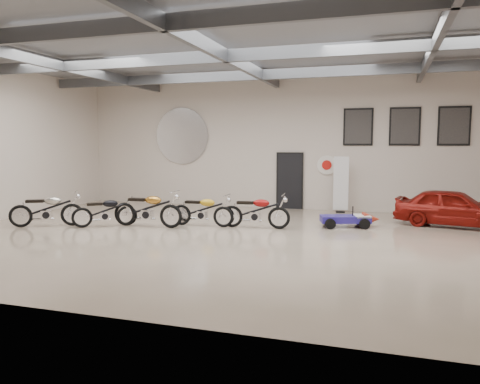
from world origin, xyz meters
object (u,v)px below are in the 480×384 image
(vintage_car, at_px, (453,208))
(motorcycle_yellow, at_px, (202,210))
(motorcycle_silver, at_px, (46,209))
(motorcycle_gold, at_px, (147,208))
(motorcycle_red, at_px, (255,211))
(motorcycle_black, at_px, (105,211))
(banner_stand, at_px, (341,185))
(go_kart, at_px, (350,216))

(vintage_car, bearing_deg, motorcycle_yellow, 119.56)
(motorcycle_silver, xyz_separation_m, motorcycle_yellow, (4.45, 1.48, -0.04))
(motorcycle_gold, distance_m, motorcycle_red, 3.24)
(motorcycle_black, height_order, motorcycle_gold, motorcycle_gold)
(banner_stand, distance_m, motorcycle_silver, 9.94)
(vintage_car, bearing_deg, motorcycle_gold, 120.39)
(motorcycle_black, distance_m, vintage_car, 10.53)
(motorcycle_black, relative_size, motorcycle_gold, 0.85)
(motorcycle_silver, distance_m, motorcycle_black, 1.76)
(go_kart, distance_m, vintage_car, 3.15)
(motorcycle_red, distance_m, vintage_car, 6.01)
(go_kart, bearing_deg, banner_stand, 84.52)
(vintage_car, bearing_deg, motorcycle_red, 122.69)
(motorcycle_silver, bearing_deg, vintage_car, -11.54)
(motorcycle_black, bearing_deg, motorcycle_red, -20.50)
(motorcycle_silver, height_order, motorcycle_gold, motorcycle_gold)
(motorcycle_black, bearing_deg, banner_stand, 3.26)
(motorcycle_gold, height_order, motorcycle_yellow, motorcycle_gold)
(motorcycle_gold, relative_size, go_kart, 1.23)
(motorcycle_yellow, bearing_deg, motorcycle_gold, -158.86)
(motorcycle_red, relative_size, vintage_car, 0.60)
(motorcycle_red, xyz_separation_m, go_kart, (2.68, 1.02, -0.20))
(banner_stand, distance_m, motorcycle_red, 4.52)
(motorcycle_silver, relative_size, motorcycle_black, 1.12)
(motorcycle_yellow, distance_m, vintage_car, 7.60)
(motorcycle_yellow, bearing_deg, motorcycle_black, -161.60)
(motorcycle_silver, xyz_separation_m, motorcycle_gold, (2.93, 0.87, 0.02))
(motorcycle_red, bearing_deg, motorcycle_gold, -171.90)
(motorcycle_black, height_order, vintage_car, vintage_car)
(motorcycle_black, xyz_separation_m, vintage_car, (10.03, 3.21, 0.09))
(banner_stand, relative_size, motorcycle_red, 0.98)
(banner_stand, height_order, go_kart, banner_stand)
(motorcycle_black, distance_m, motorcycle_gold, 1.30)
(banner_stand, distance_m, motorcycle_gold, 7.10)
(motorcycle_red, height_order, vintage_car, vintage_car)
(motorcycle_gold, bearing_deg, banner_stand, 41.14)
(motorcycle_black, distance_m, motorcycle_red, 4.54)
(banner_stand, height_order, motorcycle_yellow, banner_stand)
(motorcycle_yellow, height_order, vintage_car, vintage_car)
(motorcycle_gold, bearing_deg, motorcycle_black, -165.26)
(motorcycle_red, height_order, go_kart, motorcycle_red)
(motorcycle_silver, height_order, motorcycle_black, motorcycle_silver)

